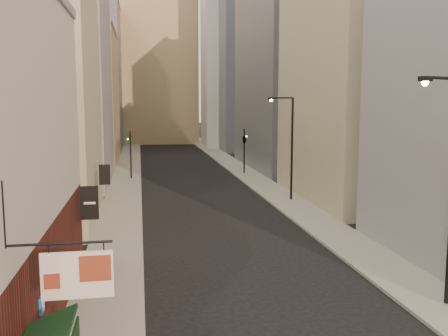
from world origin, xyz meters
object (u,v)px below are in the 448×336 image
at_px(traffic_light_left, 130,144).
at_px(traffic_light_right, 244,139).
at_px(streetlamp_mid, 290,143).
at_px(clock_tower, 159,52).
at_px(white_tower, 227,39).

distance_m(traffic_light_left, traffic_light_right, 12.46).
distance_m(streetlamp_mid, traffic_light_left, 18.57).
xyz_separation_m(clock_tower, traffic_light_left, (-5.00, -48.55, -13.99)).
bearing_deg(traffic_light_left, clock_tower, -102.31).
bearing_deg(traffic_light_left, white_tower, -121.28).
relative_size(streetlamp_mid, traffic_light_left, 1.67).
relative_size(clock_tower, traffic_light_left, 8.98).
height_order(white_tower, streetlamp_mid, white_tower).
bearing_deg(white_tower, traffic_light_left, -114.85).
bearing_deg(white_tower, traffic_light_right, -96.47).
height_order(traffic_light_left, traffic_light_right, same).
relative_size(white_tower, streetlamp_mid, 4.97).
xyz_separation_m(streetlamp_mid, traffic_light_right, (-0.42, 15.43, -0.86)).
xyz_separation_m(white_tower, traffic_light_left, (-16.00, -34.55, -14.96)).
relative_size(clock_tower, white_tower, 1.08).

